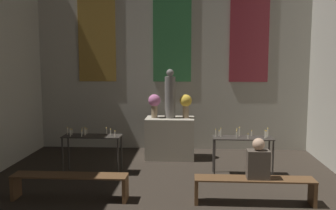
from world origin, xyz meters
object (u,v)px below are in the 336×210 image
object	(u,v)px
candle_rack_right	(243,143)
candle_rack_left	(92,141)
statue	(170,95)
person_seated	(258,161)
flower_vase_left	(154,103)
flower_vase_right	(186,103)
pew_back_right	(254,185)
pew_back_left	(70,181)
altar	(170,138)

from	to	relation	value
candle_rack_right	candle_rack_left	bearing A→B (deg)	179.99
statue	person_seated	distance (m)	3.33
flower_vase_left	flower_vase_right	world-z (taller)	same
flower_vase_left	candle_rack_left	xyz separation A→B (m)	(-1.18, -1.29, -0.66)
flower_vase_right	pew_back_right	bearing A→B (deg)	-67.46
candle_rack_right	pew_back_right	xyz separation A→B (m)	(-0.01, -1.52, -0.37)
statue	person_seated	size ratio (longest dim) A/B	1.73
statue	pew_back_left	xyz separation A→B (m)	(-1.54, -2.81, -1.20)
candle_rack_left	flower_vase_left	bearing A→B (deg)	47.57
altar	flower_vase_left	distance (m)	0.93
flower_vase_left	pew_back_left	xyz separation A→B (m)	(-1.17, -2.81, -1.02)
statue	pew_back_left	size ratio (longest dim) A/B	0.59
flower_vase_right	pew_back_left	size ratio (longest dim) A/B	0.29
statue	candle_rack_left	xyz separation A→B (m)	(-1.56, -1.29, -0.83)
altar	pew_back_left	world-z (taller)	altar
statue	pew_back_right	distance (m)	3.43
flower_vase_right	person_seated	world-z (taller)	flower_vase_right
flower_vase_left	person_seated	bearing A→B (deg)	-55.02
pew_back_left	flower_vase_left	bearing A→B (deg)	67.46
candle_rack_left	statue	bearing A→B (deg)	39.73
flower_vase_right	candle_rack_left	xyz separation A→B (m)	(-1.93, -1.29, -0.66)
altar	flower_vase_right	distance (m)	0.93
flower_vase_left	person_seated	xyz separation A→B (m)	(1.97, -2.81, -0.62)
pew_back_right	flower_vase_right	bearing A→B (deg)	112.54
candle_rack_right	pew_back_left	bearing A→B (deg)	-153.84
altar	pew_back_right	world-z (taller)	altar
altar	statue	xyz separation A→B (m)	(0.00, 0.00, 1.03)
flower_vase_right	altar	bearing A→B (deg)	-180.00
statue	candle_rack_left	size ratio (longest dim) A/B	0.96
flower_vase_right	pew_back_left	xyz separation A→B (m)	(-1.92, -2.81, -1.02)
candle_rack_left	pew_back_right	bearing A→B (deg)	-26.13
altar	flower_vase_left	size ratio (longest dim) A/B	2.05
statue	candle_rack_left	world-z (taller)	statue
candle_rack_left	flower_vase_right	bearing A→B (deg)	33.83
candle_rack_left	person_seated	size ratio (longest dim) A/B	1.81
pew_back_left	person_seated	bearing A→B (deg)	-0.00
altar	pew_back_right	size ratio (longest dim) A/B	0.59
person_seated	candle_rack_left	bearing A→B (deg)	154.26
flower_vase_right	pew_back_left	bearing A→B (deg)	-124.25
pew_back_right	person_seated	bearing A→B (deg)	-0.00
flower_vase_right	pew_back_left	distance (m)	3.55
statue	candle_rack_right	world-z (taller)	statue
person_seated	flower_vase_right	bearing A→B (deg)	113.45
altar	candle_rack_right	world-z (taller)	candle_rack_right
pew_back_right	person_seated	world-z (taller)	person_seated
statue	pew_back_right	bearing A→B (deg)	-61.28
statue	person_seated	bearing A→B (deg)	-60.46
candle_rack_left	candle_rack_right	distance (m)	3.11
altar	candle_rack_left	bearing A→B (deg)	-140.27
flower_vase_right	candle_rack_right	xyz separation A→B (m)	(1.18, -1.29, -0.66)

